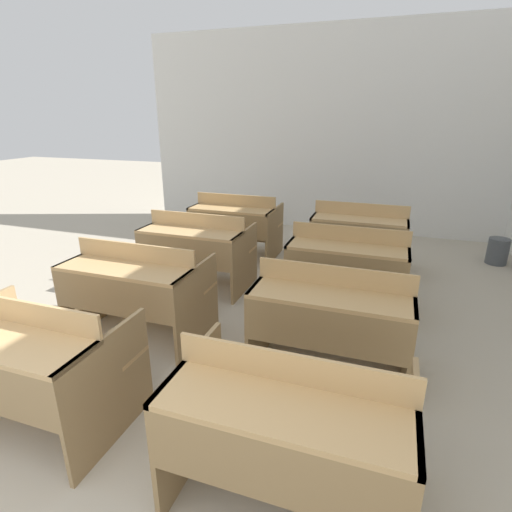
{
  "coord_description": "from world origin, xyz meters",
  "views": [
    {
      "loc": [
        1.26,
        0.2,
        1.88
      ],
      "look_at": [
        0.23,
        3.2,
        0.75
      ],
      "focal_mm": 28.0,
      "sensor_mm": 36.0,
      "label": 1
    }
  ],
  "objects_px": {
    "bench_back_right": "(359,234)",
    "bench_front_right": "(289,425)",
    "wastepaper_bin": "(498,251)",
    "bench_front_left": "(29,359)",
    "bench_second_right": "(332,316)",
    "bench_second_left": "(137,287)",
    "bench_third_right": "(347,265)",
    "bench_back_left": "(236,223)",
    "bench_third_left": "(197,248)"
  },
  "relations": [
    {
      "from": "bench_third_right",
      "to": "bench_back_right",
      "type": "bearing_deg",
      "value": 89.72
    },
    {
      "from": "bench_third_right",
      "to": "bench_back_left",
      "type": "xyz_separation_m",
      "value": [
        -1.66,
        1.15,
        0.0
      ]
    },
    {
      "from": "bench_front_right",
      "to": "bench_third_right",
      "type": "bearing_deg",
      "value": 90.08
    },
    {
      "from": "bench_second_right",
      "to": "bench_third_left",
      "type": "bearing_deg",
      "value": 146.29
    },
    {
      "from": "bench_second_left",
      "to": "wastepaper_bin",
      "type": "xyz_separation_m",
      "value": [
        3.41,
        3.1,
        -0.29
      ]
    },
    {
      "from": "bench_third_right",
      "to": "bench_second_right",
      "type": "bearing_deg",
      "value": -88.91
    },
    {
      "from": "bench_third_right",
      "to": "bench_back_right",
      "type": "distance_m",
      "value": 1.14
    },
    {
      "from": "bench_second_left",
      "to": "wastepaper_bin",
      "type": "bearing_deg",
      "value": 42.34
    },
    {
      "from": "bench_second_right",
      "to": "bench_back_right",
      "type": "height_order",
      "value": "same"
    },
    {
      "from": "bench_front_left",
      "to": "wastepaper_bin",
      "type": "height_order",
      "value": "bench_front_left"
    },
    {
      "from": "bench_second_right",
      "to": "bench_back_left",
      "type": "relative_size",
      "value": 1.0
    },
    {
      "from": "bench_third_right",
      "to": "wastepaper_bin",
      "type": "distance_m",
      "value": 2.64
    },
    {
      "from": "bench_second_right",
      "to": "bench_third_right",
      "type": "distance_m",
      "value": 1.13
    },
    {
      "from": "bench_second_left",
      "to": "bench_third_left",
      "type": "bearing_deg",
      "value": 90.24
    },
    {
      "from": "bench_front_right",
      "to": "bench_third_right",
      "type": "distance_m",
      "value": 2.31
    },
    {
      "from": "bench_second_right",
      "to": "bench_second_left",
      "type": "bearing_deg",
      "value": -179.22
    },
    {
      "from": "bench_front_left",
      "to": "bench_third_right",
      "type": "height_order",
      "value": "same"
    },
    {
      "from": "bench_front_right",
      "to": "bench_second_right",
      "type": "bearing_deg",
      "value": 89.1
    },
    {
      "from": "bench_second_right",
      "to": "wastepaper_bin",
      "type": "bearing_deg",
      "value": 60.75
    },
    {
      "from": "bench_front_left",
      "to": "bench_back_right",
      "type": "xyz_separation_m",
      "value": [
        1.65,
        3.43,
        0.0
      ]
    },
    {
      "from": "bench_front_right",
      "to": "bench_second_left",
      "type": "height_order",
      "value": "same"
    },
    {
      "from": "bench_back_right",
      "to": "wastepaper_bin",
      "type": "xyz_separation_m",
      "value": [
        1.74,
        0.82,
        -0.29
      ]
    },
    {
      "from": "bench_back_left",
      "to": "bench_back_right",
      "type": "height_order",
      "value": "same"
    },
    {
      "from": "bench_second_right",
      "to": "bench_front_left",
      "type": "bearing_deg",
      "value": -145.0
    },
    {
      "from": "bench_second_left",
      "to": "bench_back_left",
      "type": "distance_m",
      "value": 2.3
    },
    {
      "from": "bench_third_left",
      "to": "bench_front_left",
      "type": "bearing_deg",
      "value": -89.46
    },
    {
      "from": "bench_second_left",
      "to": "bench_second_right",
      "type": "height_order",
      "value": "same"
    },
    {
      "from": "wastepaper_bin",
      "to": "bench_back_right",
      "type": "bearing_deg",
      "value": -154.82
    },
    {
      "from": "bench_second_right",
      "to": "bench_third_right",
      "type": "relative_size",
      "value": 1.0
    },
    {
      "from": "bench_third_right",
      "to": "wastepaper_bin",
      "type": "height_order",
      "value": "bench_third_right"
    },
    {
      "from": "bench_back_right",
      "to": "bench_second_right",
      "type": "bearing_deg",
      "value": -89.6
    },
    {
      "from": "bench_front_left",
      "to": "bench_second_left",
      "type": "relative_size",
      "value": 1.0
    },
    {
      "from": "bench_third_left",
      "to": "wastepaper_bin",
      "type": "xyz_separation_m",
      "value": [
        3.41,
        1.96,
        -0.29
      ]
    },
    {
      "from": "bench_front_left",
      "to": "bench_third_right",
      "type": "xyz_separation_m",
      "value": [
        1.64,
        2.29,
        0.0
      ]
    },
    {
      "from": "bench_third_right",
      "to": "bench_front_right",
      "type": "bearing_deg",
      "value": -89.92
    },
    {
      "from": "bench_front_right",
      "to": "bench_back_right",
      "type": "height_order",
      "value": "same"
    },
    {
      "from": "bench_third_left",
      "to": "bench_back_left",
      "type": "height_order",
      "value": "same"
    },
    {
      "from": "bench_back_right",
      "to": "bench_front_right",
      "type": "bearing_deg",
      "value": -90.04
    },
    {
      "from": "bench_second_right",
      "to": "bench_third_right",
      "type": "xyz_separation_m",
      "value": [
        -0.02,
        1.13,
        0.0
      ]
    },
    {
      "from": "wastepaper_bin",
      "to": "bench_second_right",
      "type": "bearing_deg",
      "value": -119.25
    },
    {
      "from": "bench_second_left",
      "to": "bench_second_right",
      "type": "distance_m",
      "value": 1.68
    },
    {
      "from": "bench_front_right",
      "to": "wastepaper_bin",
      "type": "bearing_deg",
      "value": 67.74
    },
    {
      "from": "bench_front_left",
      "to": "bench_second_left",
      "type": "xyz_separation_m",
      "value": [
        -0.02,
        1.14,
        0.0
      ]
    },
    {
      "from": "wastepaper_bin",
      "to": "bench_front_left",
      "type": "bearing_deg",
      "value": -128.6
    },
    {
      "from": "bench_back_left",
      "to": "bench_front_right",
      "type": "bearing_deg",
      "value": -64.29
    },
    {
      "from": "bench_second_left",
      "to": "bench_back_left",
      "type": "xyz_separation_m",
      "value": [
        -0.0,
        2.3,
        0.0
      ]
    },
    {
      "from": "bench_front_left",
      "to": "bench_back_right",
      "type": "distance_m",
      "value": 3.8
    },
    {
      "from": "bench_third_left",
      "to": "bench_back_left",
      "type": "distance_m",
      "value": 1.15
    },
    {
      "from": "bench_second_left",
      "to": "bench_second_right",
      "type": "xyz_separation_m",
      "value": [
        1.68,
        0.02,
        0.0
      ]
    },
    {
      "from": "bench_front_right",
      "to": "bench_back_left",
      "type": "relative_size",
      "value": 1.0
    }
  ]
}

